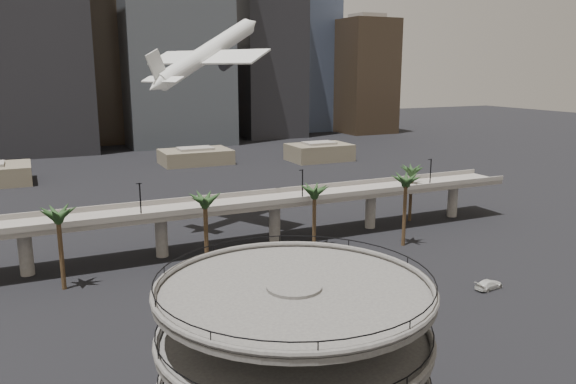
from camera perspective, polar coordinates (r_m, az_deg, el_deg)
name	(u,v)px	position (r m, az deg, el deg)	size (l,w,h in m)	color
parking_ramp	(294,360)	(47.41, 0.61, -16.71)	(22.20, 22.20, 17.35)	#4B4846
overpass	(220,210)	(104.35, -6.92, -1.85)	(130.00, 9.30, 14.70)	slate
palm_trees	(295,192)	(100.53, 0.70, 0.01)	(76.40, 18.40, 14.00)	#4E3721
low_buildings	(157,162)	(189.88, -13.14, 3.00)	(135.00, 27.50, 6.80)	#635948
skyline	(135,42)	(262.73, -15.31, 14.51)	(269.00, 86.00, 121.30)	gray
airborne_jet	(207,54)	(117.64, -8.20, 13.75)	(29.69, 28.54, 17.09)	silver
car_a	(331,345)	(69.26, 4.34, -15.28)	(1.77, 4.40, 1.50)	red
car_b	(412,307)	(80.64, 12.51, -11.37)	(1.64, 4.71, 1.55)	black
car_c	(489,284)	(91.95, 19.72, -8.83)	(2.00, 4.91, 1.42)	silver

